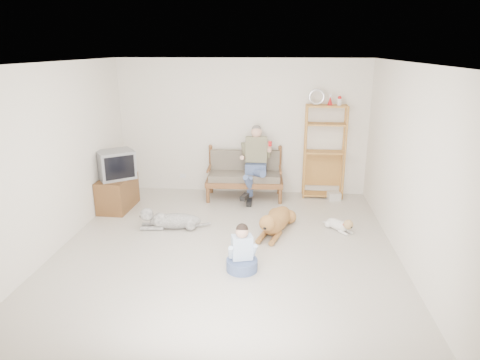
# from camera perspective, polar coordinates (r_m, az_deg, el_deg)

# --- Properties ---
(floor) EXTENTS (5.50, 5.50, 0.00)m
(floor) POSITION_cam_1_polar(r_m,az_deg,el_deg) (6.48, -1.81, -9.25)
(floor) COLOR silver
(floor) RESTS_ON ground
(ceiling) EXTENTS (5.50, 5.50, 0.00)m
(ceiling) POSITION_cam_1_polar(r_m,az_deg,el_deg) (5.80, -2.07, 15.37)
(ceiling) COLOR silver
(ceiling) RESTS_ON ground
(wall_back) EXTENTS (5.00, 0.00, 5.00)m
(wall_back) POSITION_cam_1_polar(r_m,az_deg,el_deg) (8.67, 0.28, 7.04)
(wall_back) COLOR silver
(wall_back) RESTS_ON ground
(wall_front) EXTENTS (5.00, 0.00, 5.00)m
(wall_front) POSITION_cam_1_polar(r_m,az_deg,el_deg) (3.45, -7.54, -9.46)
(wall_front) COLOR silver
(wall_front) RESTS_ON ground
(wall_left) EXTENTS (0.00, 5.50, 5.50)m
(wall_left) POSITION_cam_1_polar(r_m,az_deg,el_deg) (6.77, -23.47, 2.66)
(wall_left) COLOR silver
(wall_left) RESTS_ON ground
(wall_right) EXTENTS (0.00, 5.50, 5.50)m
(wall_right) POSITION_cam_1_polar(r_m,az_deg,el_deg) (6.22, 21.61, 1.67)
(wall_right) COLOR silver
(wall_right) RESTS_ON ground
(loveseat) EXTENTS (1.53, 0.76, 0.95)m
(loveseat) POSITION_cam_1_polar(r_m,az_deg,el_deg) (8.50, 0.64, 0.84)
(loveseat) COLOR brown
(loveseat) RESTS_ON ground
(man) EXTENTS (0.55, 0.79, 1.28)m
(man) POSITION_cam_1_polar(r_m,az_deg,el_deg) (8.26, 1.92, 1.67)
(man) COLOR #526098
(man) RESTS_ON loveseat
(etagere) EXTENTS (0.82, 0.36, 2.15)m
(etagere) POSITION_cam_1_polar(r_m,az_deg,el_deg) (8.58, 11.18, 3.83)
(etagere) COLOR #BD903B
(etagere) RESTS_ON ground
(book_stack) EXTENTS (0.27, 0.22, 0.15)m
(book_stack) POSITION_cam_1_polar(r_m,az_deg,el_deg) (8.65, 12.43, -2.13)
(book_stack) COLOR silver
(book_stack) RESTS_ON ground
(tv_stand) EXTENTS (0.53, 0.92, 0.60)m
(tv_stand) POSITION_cam_1_polar(r_m,az_deg,el_deg) (8.27, -16.04, -1.68)
(tv_stand) COLOR brown
(tv_stand) RESTS_ON ground
(crt_tv) EXTENTS (0.79, 0.76, 0.51)m
(crt_tv) POSITION_cam_1_polar(r_m,az_deg,el_deg) (8.08, -16.22, 1.99)
(crt_tv) COLOR slate
(crt_tv) RESTS_ON tv_stand
(wall_outlet) EXTENTS (0.12, 0.02, 0.08)m
(wall_outlet) POSITION_cam_1_polar(r_m,az_deg,el_deg) (9.09, -7.61, 0.56)
(wall_outlet) COLOR silver
(wall_outlet) RESTS_ON ground
(golden_retriever) EXTENTS (0.63, 1.44, 0.44)m
(golden_retriever) POSITION_cam_1_polar(r_m,az_deg,el_deg) (7.02, 4.73, -5.50)
(golden_retriever) COLOR #A7733A
(golden_retriever) RESTS_ON ground
(shaggy_dog) EXTENTS (1.23, 0.40, 0.37)m
(shaggy_dog) POSITION_cam_1_polar(r_m,az_deg,el_deg) (7.23, -9.46, -5.29)
(shaggy_dog) COLOR silver
(shaggy_dog) RESTS_ON ground
(terrier) EXTENTS (0.46, 0.54, 0.25)m
(terrier) POSITION_cam_1_polar(r_m,az_deg,el_deg) (7.24, 13.25, -5.85)
(terrier) COLOR silver
(terrier) RESTS_ON ground
(child) EXTENTS (0.43, 0.43, 0.67)m
(child) POSITION_cam_1_polar(r_m,az_deg,el_deg) (5.83, 0.27, -9.78)
(child) COLOR #526098
(child) RESTS_ON ground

